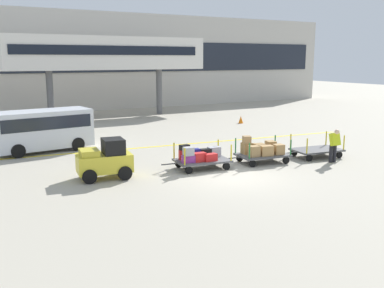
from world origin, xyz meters
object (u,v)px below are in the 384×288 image
object	(u,v)px
baggage_cart_lead	(200,157)
baggage_cart_tail	(316,150)
baggage_tug	(105,160)
safety_cone_far	(241,120)
baggage_cart_middle	(262,151)
baggage_handler	(334,144)
shuttle_van	(42,127)

from	to	relation	value
baggage_cart_lead	baggage_cart_tail	world-z (taller)	same
baggage_tug	safety_cone_far	bearing A→B (deg)	35.76
safety_cone_far	baggage_cart_middle	bearing A→B (deg)	-121.15
baggage_cart_middle	baggage_handler	size ratio (longest dim) A/B	1.96
baggage_cart_tail	safety_cone_far	xyz separation A→B (m)	(3.41, 10.99, -0.07)
baggage_tug	baggage_handler	bearing A→B (deg)	-14.11
shuttle_van	safety_cone_far	bearing A→B (deg)	12.00
baggage_tug	shuttle_van	xyz separation A→B (m)	(-1.12, 6.61, 0.48)
baggage_cart_middle	baggage_tug	bearing A→B (deg)	172.86
shuttle_van	baggage_handler	bearing A→B (deg)	-39.49
baggage_cart_lead	baggage_handler	world-z (taller)	baggage_handler
safety_cone_far	baggage_cart_tail	bearing A→B (deg)	-107.23
baggage_cart_middle	safety_cone_far	xyz separation A→B (m)	(6.41, 10.60, -0.28)
baggage_cart_lead	baggage_handler	bearing A→B (deg)	-18.74
baggage_cart_middle	safety_cone_far	size ratio (longest dim) A/B	5.58
baggage_tug	baggage_cart_middle	size ratio (longest dim) A/B	0.72
baggage_tug	safety_cone_far	world-z (taller)	baggage_tug
baggage_cart_tail	safety_cone_far	bearing A→B (deg)	72.77
baggage_cart_lead	shuttle_van	xyz separation A→B (m)	(-5.16, 7.11, 0.71)
baggage_cart_tail	shuttle_van	bearing A→B (deg)	144.84
baggage_handler	baggage_cart_middle	bearing A→B (deg)	150.53
baggage_tug	baggage_cart_tail	world-z (taller)	baggage_tug
baggage_cart_lead	baggage_handler	distance (m)	6.22
baggage_tug	baggage_cart_lead	xyz separation A→B (m)	(4.04, -0.50, -0.23)
baggage_cart_lead	baggage_cart_tail	distance (m)	6.09
baggage_cart_middle	safety_cone_far	bearing A→B (deg)	58.85
baggage_cart_lead	baggage_tug	bearing A→B (deg)	172.96
safety_cone_far	baggage_handler	bearing A→B (deg)	-106.26
baggage_cart_middle	baggage_cart_tail	size ratio (longest dim) A/B	1.00
baggage_cart_lead	baggage_cart_middle	size ratio (longest dim) A/B	1.00
baggage_cart_middle	shuttle_van	size ratio (longest dim) A/B	0.61
baggage_cart_lead	baggage_cart_middle	bearing A→B (deg)	-7.28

